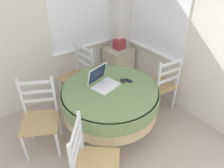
# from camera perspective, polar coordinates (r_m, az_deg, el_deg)

# --- Properties ---
(corner_room_shell) EXTENTS (4.52, 4.71, 2.55)m
(corner_room_shell) POSITION_cam_1_polar(r_m,az_deg,el_deg) (2.77, 1.21, 11.99)
(corner_room_shell) COLOR silver
(corner_room_shell) RESTS_ON ground_plane
(round_dining_table) EXTENTS (1.26, 1.26, 0.74)m
(round_dining_table) POSITION_cam_1_polar(r_m,az_deg,el_deg) (2.83, -0.52, -3.85)
(round_dining_table) COLOR #4C3D2D
(round_dining_table) RESTS_ON ground_plane
(laptop) EXTENTS (0.38, 0.35, 0.25)m
(laptop) POSITION_cam_1_polar(r_m,az_deg,el_deg) (2.77, -2.45, 0.60)
(laptop) COLOR white
(laptop) RESTS_ON round_dining_table
(computer_mouse) EXTENTS (0.05, 0.08, 0.04)m
(computer_mouse) POSITION_cam_1_polar(r_m,az_deg,el_deg) (2.85, 2.79, 0.97)
(computer_mouse) COLOR black
(computer_mouse) RESTS_ON round_dining_table
(cell_phone) EXTENTS (0.09, 0.13, 0.01)m
(cell_phone) POSITION_cam_1_polar(r_m,az_deg,el_deg) (2.88, 4.25, 0.88)
(cell_phone) COLOR #2D2D33
(cell_phone) RESTS_ON round_dining_table
(dining_chair_near_back_window) EXTENTS (0.48, 0.49, 0.97)m
(dining_chair_near_back_window) POSITION_cam_1_polar(r_m,az_deg,el_deg) (3.55, -8.70, 2.09)
(dining_chair_near_back_window) COLOR tan
(dining_chair_near_back_window) RESTS_ON ground_plane
(dining_chair_near_right_window) EXTENTS (0.49, 0.48, 0.97)m
(dining_chair_near_right_window) POSITION_cam_1_polar(r_m,az_deg,el_deg) (3.37, 12.45, -0.31)
(dining_chair_near_right_window) COLOR tan
(dining_chair_near_right_window) RESTS_ON ground_plane
(dining_chair_camera_near) EXTENTS (0.61, 0.61, 0.97)m
(dining_chair_camera_near) POSITION_cam_1_polar(r_m,az_deg,el_deg) (2.31, -5.07, -20.08)
(dining_chair_camera_near) COLOR tan
(dining_chair_camera_near) RESTS_ON ground_plane
(dining_chair_left_flank) EXTENTS (0.59, 0.59, 0.97)m
(dining_chair_left_flank) POSITION_cam_1_polar(r_m,az_deg,el_deg) (2.86, -18.17, -8.58)
(dining_chair_left_flank) COLOR tan
(dining_chair_left_flank) RESTS_ON ground_plane
(corner_cabinet) EXTENTS (0.47, 0.46, 0.66)m
(corner_cabinet) POSITION_cam_1_polar(r_m,az_deg,el_deg) (4.11, 1.64, 5.21)
(corner_cabinet) COLOR beige
(corner_cabinet) RESTS_ON ground_plane
(storage_box) EXTENTS (0.18, 0.16, 0.17)m
(storage_box) POSITION_cam_1_polar(r_m,az_deg,el_deg) (3.91, 1.90, 10.40)
(storage_box) COLOR #9E3338
(storage_box) RESTS_ON corner_cabinet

